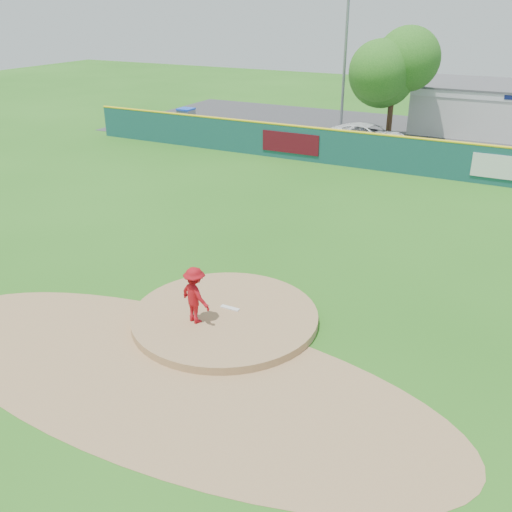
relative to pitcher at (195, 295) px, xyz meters
The scene contains 12 objects.
ground 1.43m from the pitcher, 56.26° to the left, with size 120.00×120.00×0.00m, color #286B19.
pitchers_mound 1.43m from the pitcher, 56.26° to the left, with size 5.50×5.50×0.50m, color #9E774C.
pitching_rubber 1.44m from the pitcher, 64.37° to the left, with size 0.60×0.15×0.04m, color white.
infield_dirt_arc 2.54m from the pitcher, 77.13° to the right, with size 15.40×15.40×0.01m, color #9E774C.
parking_lot 27.79m from the pitcher, 88.95° to the left, with size 44.00×16.00×0.02m, color #38383A.
pitcher is the anchor object (origin of this frame).
van 23.80m from the pitcher, 95.41° to the left, with size 2.44×5.30×1.47m, color white.
fence_banners 18.69m from the pitcher, 88.28° to the left, with size 15.60×0.04×1.20m.
playground_slide 27.40m from the pitcher, 124.30° to the left, with size 1.03×2.91×1.61m.
outfield_fence 18.77m from the pitcher, 88.44° to the left, with size 40.00×0.14×2.07m.
deciduous_tree 26.04m from the pitcher, 93.31° to the left, with size 5.60×5.60×7.36m.
light_pole_left 28.73m from the pitcher, 101.18° to the left, with size 1.75×0.25×11.00m.
Camera 1 is at (7.53, -12.58, 8.70)m, focal length 40.00 mm.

